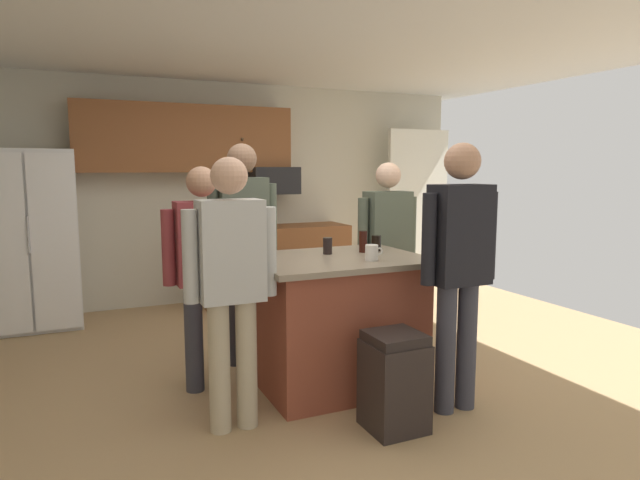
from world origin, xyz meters
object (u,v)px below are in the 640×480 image
at_px(microwave_over_range, 273,180).
at_px(tumbler_amber, 363,242).
at_px(person_guest_right, 243,238).
at_px(trash_bin, 394,382).
at_px(person_guest_by_door, 387,244).
at_px(person_guest_left, 204,264).
at_px(kitchen_island, 337,321).
at_px(person_elder_center, 231,276).
at_px(person_host_foreground, 459,258).
at_px(glass_stout_tall, 376,243).
at_px(refrigerator, 32,240).
at_px(glass_pilsner, 328,246).
at_px(mug_blue_stoneware, 372,253).

bearing_deg(microwave_over_range, tumbler_amber, -94.45).
height_order(person_guest_right, tumbler_amber, person_guest_right).
bearing_deg(trash_bin, tumbler_amber, 73.69).
distance_m(person_guest_by_door, person_guest_left, 1.65).
height_order(person_guest_right, person_guest_left, person_guest_right).
relative_size(person_guest_left, tumbler_amber, 9.84).
distance_m(kitchen_island, person_elder_center, 1.06).
bearing_deg(person_guest_by_door, tumbler_amber, 6.08).
relative_size(microwave_over_range, person_elder_center, 0.34).
distance_m(person_host_foreground, person_guest_by_door, 1.26).
xyz_separation_m(microwave_over_range, glass_stout_tall, (-0.08, -2.60, -0.43)).
distance_m(microwave_over_range, person_guest_by_door, 2.27).
height_order(refrigerator, person_guest_by_door, refrigerator).
xyz_separation_m(person_elder_center, person_guest_left, (-0.02, 0.68, -0.04)).
distance_m(person_elder_center, glass_stout_tall, 1.38).
relative_size(refrigerator, person_guest_by_door, 1.08).
height_order(person_guest_by_door, glass_pilsner, person_guest_by_door).
relative_size(refrigerator, microwave_over_range, 3.18).
height_order(person_guest_left, glass_stout_tall, person_guest_left).
bearing_deg(person_guest_left, tumbler_amber, 9.96).
distance_m(kitchen_island, person_guest_right, 1.04).
bearing_deg(person_guest_left, person_host_foreground, -15.65).
bearing_deg(refrigerator, trash_bin, -57.74).
bearing_deg(refrigerator, person_guest_by_door, -35.99).
bearing_deg(trash_bin, kitchen_island, 91.40).
height_order(kitchen_island, person_guest_right, person_guest_right).
distance_m(glass_stout_tall, glass_pilsner, 0.41).
distance_m(refrigerator, kitchen_island, 3.39).
bearing_deg(kitchen_island, refrigerator, 128.98).
bearing_deg(person_elder_center, trash_bin, -46.74).
relative_size(kitchen_island, person_elder_center, 0.75).
distance_m(refrigerator, person_host_foreground, 4.25).
height_order(person_host_foreground, mug_blue_stoneware, person_host_foreground).
height_order(person_elder_center, mug_blue_stoneware, person_elder_center).
bearing_deg(tumbler_amber, person_guest_right, 141.51).
bearing_deg(person_guest_by_door, refrigerator, -71.78).
relative_size(person_guest_by_door, person_guest_right, 0.92).
distance_m(microwave_over_range, glass_pilsner, 2.66).
height_order(kitchen_island, person_elder_center, person_elder_center).
height_order(refrigerator, glass_stout_tall, refrigerator).
relative_size(microwave_over_range, person_guest_by_door, 0.34).
distance_m(person_guest_left, mug_blue_stoneware, 1.19).
distance_m(person_guest_right, trash_bin, 1.74).
bearing_deg(mug_blue_stoneware, microwave_over_range, 83.74).
distance_m(mug_blue_stoneware, trash_bin, 0.90).
xyz_separation_m(microwave_over_range, glass_pilsner, (-0.49, -2.58, -0.43)).
bearing_deg(refrigerator, glass_stout_tall, -44.52).
bearing_deg(microwave_over_range, glass_stout_tall, -91.72).
relative_size(kitchen_island, trash_bin, 2.04).
bearing_deg(person_guest_left, person_elder_center, -68.62).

